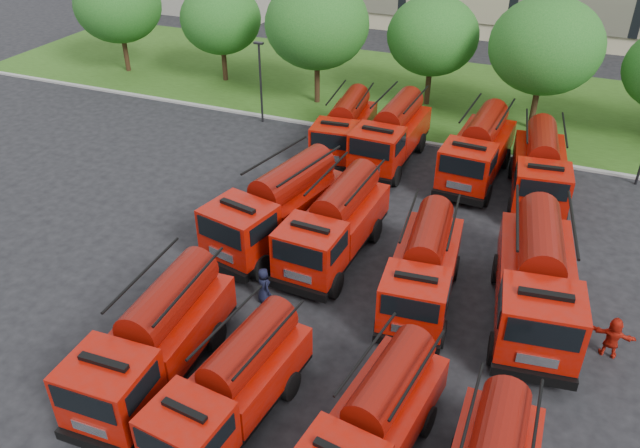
# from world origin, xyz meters

# --- Properties ---
(ground) EXTENTS (140.00, 140.00, 0.00)m
(ground) POSITION_xyz_m (0.00, 0.00, 0.00)
(ground) COLOR black
(ground) RESTS_ON ground
(lawn) EXTENTS (70.00, 16.00, 0.12)m
(lawn) POSITION_xyz_m (0.00, 26.00, 0.06)
(lawn) COLOR #254713
(lawn) RESTS_ON ground
(curb) EXTENTS (70.00, 0.30, 0.14)m
(curb) POSITION_xyz_m (0.00, 17.90, 0.07)
(curb) COLOR gray
(curb) RESTS_ON ground
(tree_0) EXTENTS (6.30, 6.30, 7.70)m
(tree_0) POSITION_xyz_m (-24.00, 22.00, 5.02)
(tree_0) COLOR #382314
(tree_0) RESTS_ON ground
(tree_1) EXTENTS (5.71, 5.71, 6.98)m
(tree_1) POSITION_xyz_m (-16.00, 23.00, 4.55)
(tree_1) COLOR #382314
(tree_1) RESTS_ON ground
(tree_2) EXTENTS (6.72, 6.72, 8.22)m
(tree_2) POSITION_xyz_m (-8.00, 21.50, 5.35)
(tree_2) COLOR #382314
(tree_2) RESTS_ON ground
(tree_3) EXTENTS (5.88, 5.88, 7.19)m
(tree_3) POSITION_xyz_m (-1.00, 24.00, 4.68)
(tree_3) COLOR #382314
(tree_3) RESTS_ON ground
(tree_4) EXTENTS (6.55, 6.55, 8.01)m
(tree_4) POSITION_xyz_m (6.00, 22.50, 5.22)
(tree_4) COLOR #382314
(tree_4) RESTS_ON ground
(lamp_post_0) EXTENTS (0.60, 0.25, 5.11)m
(lamp_post_0) POSITION_xyz_m (-10.00, 17.20, 2.90)
(lamp_post_0) COLOR black
(lamp_post_0) RESTS_ON ground
(fire_truck_0) EXTENTS (2.88, 7.27, 3.26)m
(fire_truck_0) POSITION_xyz_m (-3.26, -3.82, 1.64)
(fire_truck_0) COLOR black
(fire_truck_0) RESTS_ON ground
(fire_truck_1) EXTENTS (2.88, 6.59, 2.91)m
(fire_truck_1) POSITION_xyz_m (0.02, -4.50, 1.46)
(fire_truck_1) COLOR black
(fire_truck_1) RESTS_ON ground
(fire_truck_2) EXTENTS (3.06, 6.65, 2.92)m
(fire_truck_2) POSITION_xyz_m (4.45, -4.18, 1.47)
(fire_truck_2) COLOR black
(fire_truck_2) RESTS_ON ground
(fire_truck_4) EXTENTS (4.15, 7.98, 3.46)m
(fire_truck_4) POSITION_xyz_m (-3.16, 5.28, 1.74)
(fire_truck_4) COLOR black
(fire_truck_4) RESTS_ON ground
(fire_truck_5) EXTENTS (2.93, 7.30, 3.27)m
(fire_truck_5) POSITION_xyz_m (-0.35, 5.09, 1.65)
(fire_truck_5) COLOR black
(fire_truck_5) RESTS_ON ground
(fire_truck_6) EXTENTS (3.00, 6.99, 3.09)m
(fire_truck_6) POSITION_xyz_m (3.89, 3.59, 1.56)
(fire_truck_6) COLOR black
(fire_truck_6) RESTS_ON ground
(fire_truck_7) EXTENTS (3.70, 8.14, 3.58)m
(fire_truck_7) POSITION_xyz_m (8.01, 4.09, 1.80)
(fire_truck_7) COLOR black
(fire_truck_7) RESTS_ON ground
(fire_truck_8) EXTENTS (2.99, 6.95, 3.08)m
(fire_truck_8) POSITION_xyz_m (-3.59, 15.07, 1.55)
(fire_truck_8) COLOR black
(fire_truck_8) RESTS_ON ground
(fire_truck_9) EXTENTS (2.90, 7.40, 3.33)m
(fire_truck_9) POSITION_xyz_m (-0.81, 14.91, 1.68)
(fire_truck_9) COLOR black
(fire_truck_9) RESTS_ON ground
(fire_truck_10) EXTENTS (3.06, 7.49, 3.34)m
(fire_truck_10) POSITION_xyz_m (3.98, 14.70, 1.68)
(fire_truck_10) COLOR black
(fire_truck_10) RESTS_ON ground
(fire_truck_11) EXTENTS (3.31, 7.39, 3.26)m
(fire_truck_11) POSITION_xyz_m (7.18, 13.83, 1.64)
(fire_truck_11) COLOR black
(fire_truck_11) RESTS_ON ground
(firefighter_4) EXTENTS (0.91, 0.84, 1.55)m
(firefighter_4) POSITION_xyz_m (-1.77, 1.07, 0.00)
(firefighter_4) COLOR black
(firefighter_4) RESTS_ON ground
(firefighter_5) EXTENTS (1.55, 0.74, 1.63)m
(firefighter_5) POSITION_xyz_m (10.86, 3.04, 0.00)
(firefighter_5) COLOR #A91A0D
(firefighter_5) RESTS_ON ground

